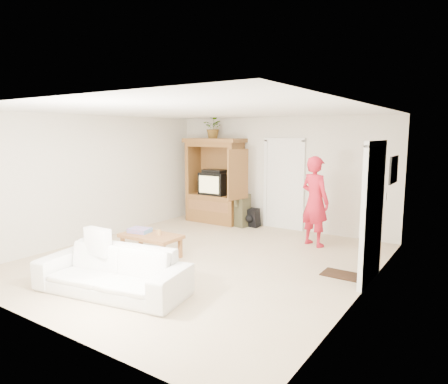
# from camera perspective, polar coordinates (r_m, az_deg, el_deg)

# --- Properties ---
(floor) EXTENTS (6.00, 6.00, 0.00)m
(floor) POSITION_cam_1_polar(r_m,az_deg,el_deg) (7.19, -3.08, -9.65)
(floor) COLOR tan
(floor) RESTS_ON ground
(ceiling) EXTENTS (6.00, 6.00, 0.00)m
(ceiling) POSITION_cam_1_polar(r_m,az_deg,el_deg) (6.85, -3.25, 11.51)
(ceiling) COLOR white
(ceiling) RESTS_ON floor
(wall_back) EXTENTS (5.50, 0.00, 5.50)m
(wall_back) POSITION_cam_1_polar(r_m,az_deg,el_deg) (9.46, 7.82, 2.70)
(wall_back) COLOR silver
(wall_back) RESTS_ON floor
(wall_front) EXTENTS (5.50, 0.00, 5.50)m
(wall_front) POSITION_cam_1_polar(r_m,az_deg,el_deg) (4.88, -24.83, -3.34)
(wall_front) COLOR silver
(wall_front) RESTS_ON floor
(wall_left) EXTENTS (0.00, 6.00, 6.00)m
(wall_left) POSITION_cam_1_polar(r_m,az_deg,el_deg) (8.82, -17.62, 1.97)
(wall_left) COLOR silver
(wall_left) RESTS_ON floor
(wall_right) EXTENTS (0.00, 6.00, 6.00)m
(wall_right) POSITION_cam_1_polar(r_m,az_deg,el_deg) (5.71, 19.51, -1.44)
(wall_right) COLOR silver
(wall_right) RESTS_ON floor
(armoire) EXTENTS (1.82, 1.14, 2.10)m
(armoire) POSITION_cam_1_polar(r_m,az_deg,el_deg) (10.01, -1.23, 0.83)
(armoire) COLOR brown
(armoire) RESTS_ON floor
(door_back) EXTENTS (0.85, 0.05, 2.04)m
(door_back) POSITION_cam_1_polar(r_m,az_deg,el_deg) (9.40, 8.52, 0.93)
(door_back) COLOR white
(door_back) RESTS_ON floor
(doorway_right) EXTENTS (0.05, 0.90, 2.04)m
(doorway_right) POSITION_cam_1_polar(r_m,az_deg,el_deg) (6.34, 20.52, -3.12)
(doorway_right) COLOR black
(doorway_right) RESTS_ON floor
(framed_picture) EXTENTS (0.03, 0.60, 0.48)m
(framed_picture) POSITION_cam_1_polar(r_m,az_deg,el_deg) (7.52, 23.08, 2.94)
(framed_picture) COLOR black
(framed_picture) RESTS_ON wall_right
(doormat) EXTENTS (0.60, 0.40, 0.02)m
(doormat) POSITION_cam_1_polar(r_m,az_deg,el_deg) (6.71, 16.47, -11.26)
(doormat) COLOR #382316
(doormat) RESTS_ON floor
(plant) EXTENTS (0.48, 0.42, 0.52)m
(plant) POSITION_cam_1_polar(r_m,az_deg,el_deg) (9.91, -1.47, 9.18)
(plant) COLOR #4C7238
(plant) RESTS_ON armoire
(man) EXTENTS (0.76, 0.64, 1.79)m
(man) POSITION_cam_1_polar(r_m,az_deg,el_deg) (8.09, 12.85, -1.30)
(man) COLOR red
(man) RESTS_ON floor
(sofa) EXTENTS (2.29, 1.23, 0.63)m
(sofa) POSITION_cam_1_polar(r_m,az_deg,el_deg) (5.91, -15.72, -10.79)
(sofa) COLOR white
(sofa) RESTS_ON floor
(coffee_table) EXTENTS (1.12, 0.63, 0.41)m
(coffee_table) POSITION_cam_1_polar(r_m,az_deg,el_deg) (7.38, -10.39, -6.40)
(coffee_table) COLOR #A06837
(coffee_table) RESTS_ON floor
(towel) EXTENTS (0.42, 0.34, 0.08)m
(towel) POSITION_cam_1_polar(r_m,az_deg,el_deg) (7.55, -11.95, -5.37)
(towel) COLOR #DE4A8D
(towel) RESTS_ON coffee_table
(candle) EXTENTS (0.08, 0.08, 0.10)m
(candle) POSITION_cam_1_polar(r_m,az_deg,el_deg) (7.29, -9.27, -5.72)
(candle) COLOR tan
(candle) RESTS_ON coffee_table
(backpack_black) EXTENTS (0.38, 0.25, 0.44)m
(backpack_black) POSITION_cam_1_polar(r_m,az_deg,el_deg) (9.59, 4.02, -3.71)
(backpack_black) COLOR black
(backpack_black) RESTS_ON floor
(backpack_olive) EXTENTS (0.47, 0.38, 0.79)m
(backpack_olive) POSITION_cam_1_polar(r_m,az_deg,el_deg) (9.62, 2.33, -2.59)
(backpack_olive) COLOR #47442B
(backpack_olive) RESTS_ON floor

